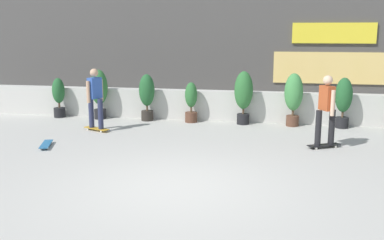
{
  "coord_description": "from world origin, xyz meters",
  "views": [
    {
      "loc": [
        1.62,
        -7.21,
        2.7
      ],
      "look_at": [
        0.0,
        1.5,
        0.9
      ],
      "focal_mm": 41.5,
      "sensor_mm": 36.0,
      "label": 1
    }
  ],
  "objects_px": {
    "potted_plant_4": "(244,93)",
    "skateboard_near_camera": "(46,144)",
    "skater_far_left": "(95,97)",
    "potted_plant_5": "(294,96)",
    "potted_plant_1": "(99,90)",
    "potted_plant_3": "(191,101)",
    "skater_by_wall_left": "(326,108)",
    "potted_plant_6": "(343,99)",
    "potted_plant_2": "(147,94)",
    "potted_plant_0": "(59,96)"
  },
  "relations": [
    {
      "from": "potted_plant_4",
      "to": "skateboard_near_camera",
      "type": "xyz_separation_m",
      "value": [
        -4.38,
        -3.43,
        -0.84
      ]
    },
    {
      "from": "potted_plant_4",
      "to": "skater_far_left",
      "type": "distance_m",
      "value": 4.2
    },
    {
      "from": "potted_plant_5",
      "to": "skater_far_left",
      "type": "bearing_deg",
      "value": -162.89
    },
    {
      "from": "potted_plant_1",
      "to": "skater_far_left",
      "type": "xyz_separation_m",
      "value": [
        0.55,
        -1.63,
        0.06
      ]
    },
    {
      "from": "potted_plant_3",
      "to": "skateboard_near_camera",
      "type": "xyz_separation_m",
      "value": [
        -2.83,
        -3.43,
        -0.57
      ]
    },
    {
      "from": "potted_plant_3",
      "to": "skater_far_left",
      "type": "distance_m",
      "value": 2.85
    },
    {
      "from": "potted_plant_4",
      "to": "potted_plant_1",
      "type": "bearing_deg",
      "value": -180.0
    },
    {
      "from": "potted_plant_5",
      "to": "potted_plant_3",
      "type": "bearing_deg",
      "value": 180.0
    },
    {
      "from": "skater_by_wall_left",
      "to": "skateboard_near_camera",
      "type": "relative_size",
      "value": 2.06
    },
    {
      "from": "potted_plant_6",
      "to": "skateboard_near_camera",
      "type": "bearing_deg",
      "value": -154.35
    },
    {
      "from": "skater_far_left",
      "to": "potted_plant_2",
      "type": "bearing_deg",
      "value": 59.25
    },
    {
      "from": "skater_far_left",
      "to": "skater_by_wall_left",
      "type": "bearing_deg",
      "value": -6.9
    },
    {
      "from": "potted_plant_5",
      "to": "skater_far_left",
      "type": "xyz_separation_m",
      "value": [
        -5.28,
        -1.63,
        0.06
      ]
    },
    {
      "from": "skateboard_near_camera",
      "to": "potted_plant_6",
      "type": "bearing_deg",
      "value": 25.65
    },
    {
      "from": "potted_plant_2",
      "to": "skater_far_left",
      "type": "xyz_separation_m",
      "value": [
        -0.97,
        -1.63,
        0.13
      ]
    },
    {
      "from": "potted_plant_0",
      "to": "skater_far_left",
      "type": "distance_m",
      "value": 2.52
    },
    {
      "from": "potted_plant_3",
      "to": "skater_far_left",
      "type": "bearing_deg",
      "value": -145.03
    },
    {
      "from": "potted_plant_0",
      "to": "potted_plant_5",
      "type": "distance_m",
      "value": 7.18
    },
    {
      "from": "skateboard_near_camera",
      "to": "skater_by_wall_left",
      "type": "bearing_deg",
      "value": 9.63
    },
    {
      "from": "potted_plant_6",
      "to": "skater_far_left",
      "type": "height_order",
      "value": "skater_far_left"
    },
    {
      "from": "potted_plant_3",
      "to": "skater_far_left",
      "type": "xyz_separation_m",
      "value": [
        -2.32,
        -1.63,
        0.31
      ]
    },
    {
      "from": "potted_plant_0",
      "to": "skater_far_left",
      "type": "height_order",
      "value": "skater_far_left"
    },
    {
      "from": "potted_plant_2",
      "to": "potted_plant_6",
      "type": "relative_size",
      "value": 1.0
    },
    {
      "from": "potted_plant_3",
      "to": "potted_plant_6",
      "type": "distance_m",
      "value": 4.32
    },
    {
      "from": "potted_plant_0",
      "to": "skateboard_near_camera",
      "type": "height_order",
      "value": "potted_plant_0"
    },
    {
      "from": "potted_plant_2",
      "to": "potted_plant_0",
      "type": "bearing_deg",
      "value": 180.0
    },
    {
      "from": "potted_plant_1",
      "to": "skater_by_wall_left",
      "type": "distance_m",
      "value": 6.88
    },
    {
      "from": "skater_far_left",
      "to": "skateboard_near_camera",
      "type": "distance_m",
      "value": 2.08
    },
    {
      "from": "potted_plant_3",
      "to": "potted_plant_5",
      "type": "bearing_deg",
      "value": -0.0
    },
    {
      "from": "skater_by_wall_left",
      "to": "potted_plant_4",
      "type": "bearing_deg",
      "value": 131.23
    },
    {
      "from": "skater_far_left",
      "to": "potted_plant_6",
      "type": "bearing_deg",
      "value": 13.75
    },
    {
      "from": "potted_plant_1",
      "to": "potted_plant_6",
      "type": "height_order",
      "value": "potted_plant_1"
    },
    {
      "from": "skater_far_left",
      "to": "skateboard_near_camera",
      "type": "height_order",
      "value": "skater_far_left"
    },
    {
      "from": "potted_plant_0",
      "to": "potted_plant_2",
      "type": "relative_size",
      "value": 0.88
    },
    {
      "from": "potted_plant_5",
      "to": "skater_by_wall_left",
      "type": "bearing_deg",
      "value": -74.67
    },
    {
      "from": "potted_plant_1",
      "to": "skateboard_near_camera",
      "type": "relative_size",
      "value": 1.85
    },
    {
      "from": "potted_plant_0",
      "to": "potted_plant_3",
      "type": "relative_size",
      "value": 1.04
    },
    {
      "from": "potted_plant_4",
      "to": "skater_far_left",
      "type": "bearing_deg",
      "value": -157.21
    },
    {
      "from": "skater_far_left",
      "to": "potted_plant_5",
      "type": "bearing_deg",
      "value": 17.11
    },
    {
      "from": "potted_plant_4",
      "to": "potted_plant_2",
      "type": "bearing_deg",
      "value": -180.0
    },
    {
      "from": "potted_plant_1",
      "to": "potted_plant_6",
      "type": "distance_m",
      "value": 7.19
    },
    {
      "from": "potted_plant_4",
      "to": "potted_plant_5",
      "type": "height_order",
      "value": "potted_plant_4"
    },
    {
      "from": "potted_plant_0",
      "to": "skater_by_wall_left",
      "type": "distance_m",
      "value": 8.17
    },
    {
      "from": "potted_plant_6",
      "to": "potted_plant_3",
      "type": "bearing_deg",
      "value": 180.0
    },
    {
      "from": "potted_plant_3",
      "to": "potted_plant_5",
      "type": "relative_size",
      "value": 0.79
    },
    {
      "from": "potted_plant_6",
      "to": "skateboard_near_camera",
      "type": "xyz_separation_m",
      "value": [
        -7.15,
        -3.43,
        -0.75
      ]
    },
    {
      "from": "potted_plant_2",
      "to": "potted_plant_6",
      "type": "distance_m",
      "value": 5.67
    },
    {
      "from": "potted_plant_3",
      "to": "skater_by_wall_left",
      "type": "xyz_separation_m",
      "value": [
        3.6,
        -2.34,
        0.31
      ]
    },
    {
      "from": "potted_plant_0",
      "to": "potted_plant_1",
      "type": "relative_size",
      "value": 0.82
    },
    {
      "from": "potted_plant_0",
      "to": "potted_plant_2",
      "type": "distance_m",
      "value": 2.87
    }
  ]
}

